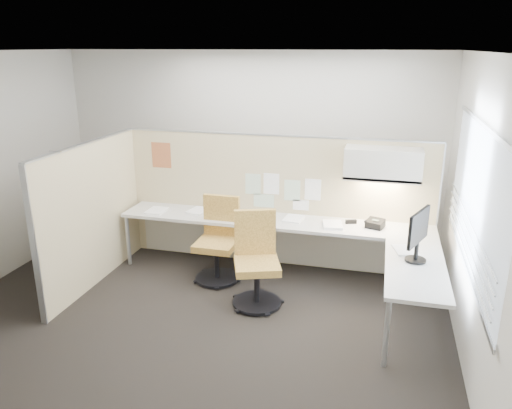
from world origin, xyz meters
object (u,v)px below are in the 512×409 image
(chair_right, at_px, (256,263))
(monitor, at_px, (418,233))
(desk, at_px, (297,235))
(phone, at_px, (375,224))
(chair_left, at_px, (218,242))

(chair_right, bearing_deg, monitor, -21.66)
(desk, height_order, phone, phone)
(desk, relative_size, chair_right, 3.76)
(monitor, bearing_deg, chair_left, 98.80)
(chair_right, distance_m, monitor, 1.80)
(chair_left, distance_m, chair_right, 0.80)
(chair_left, height_order, monitor, monitor)
(desk, xyz_separation_m, phone, (0.93, 0.17, 0.18))
(monitor, bearing_deg, chair_right, 110.21)
(desk, bearing_deg, chair_right, -116.24)
(chair_right, relative_size, monitor, 1.95)
(monitor, relative_size, phone, 2.09)
(monitor, bearing_deg, desk, 83.44)
(chair_left, relative_size, monitor, 1.92)
(chair_left, distance_m, phone, 1.95)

